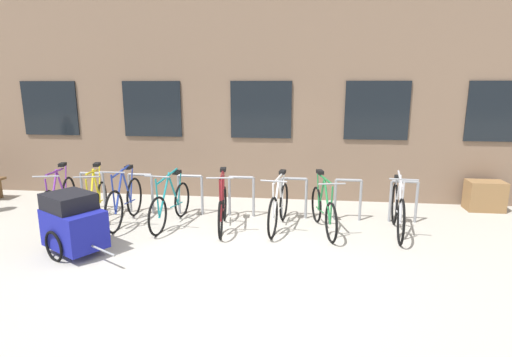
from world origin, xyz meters
The scene contains 13 objects.
ground_plane centered at (0.00, 0.00, 0.00)m, with size 42.00×42.00×0.00m, color #B2ADA0.
storefront_building centered at (0.00, 6.27, 2.87)m, with size 28.00×6.18×5.75m.
bike_rack centered at (-0.24, 1.90, 0.47)m, with size 6.51×0.05×0.79m.
bicycle_yellow centered at (-2.87, 1.31, 0.37)m, with size 0.54×1.58×1.06m.
bicycle_teal centered at (-1.43, 1.27, 0.37)m, with size 0.44×1.71×1.03m.
bicycle_silver centered at (2.54, 1.33, 0.40)m, with size 0.44×1.78×1.07m.
bicycle_white centered at (0.52, 1.34, 0.38)m, with size 0.44×1.67×0.99m.
bicycle_green centered at (1.29, 1.28, 0.37)m, with size 0.51×1.65×1.02m.
bicycle_maroon centered at (-0.46, 1.21, 0.37)m, with size 0.44×1.60×1.04m.
bicycle_blue centered at (-2.28, 1.26, 0.40)m, with size 0.44×1.70×1.07m.
bicycle_purple centered at (-3.53, 1.22, 0.40)m, with size 0.54×1.74×1.05m.
bike_trailer centered at (-2.44, -0.16, 0.48)m, with size 1.41×1.01×0.94m.
planter_box centered at (4.56, 2.85, 0.30)m, with size 0.70×0.44×0.60m, color olive.
Camera 1 is at (0.94, -5.55, 2.48)m, focal length 28.68 mm.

